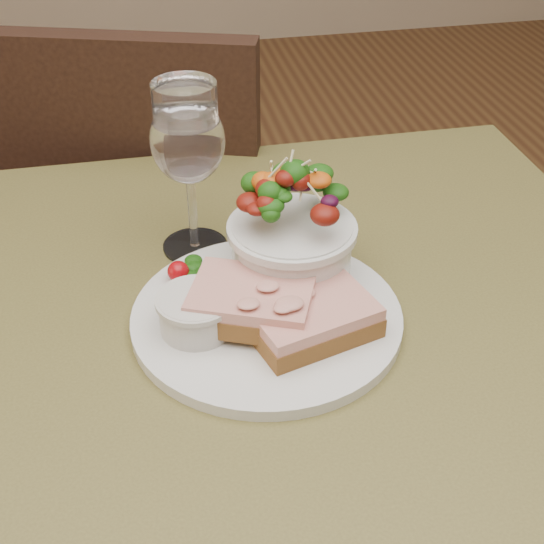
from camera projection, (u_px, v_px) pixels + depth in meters
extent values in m
cube|color=#4E4721|center=(279.00, 358.00, 0.72)|extent=(0.80, 0.80, 0.04)
cylinder|color=black|center=(12.00, 423.00, 1.15)|extent=(0.05, 0.05, 0.71)
cylinder|color=black|center=(435.00, 362.00, 1.26)|extent=(0.05, 0.05, 0.71)
cube|color=black|center=(159.00, 247.00, 1.37)|extent=(0.53, 0.53, 0.04)
cube|color=black|center=(114.00, 190.00, 1.08)|extent=(0.41, 0.17, 0.45)
cube|color=black|center=(168.00, 341.00, 1.50)|extent=(0.45, 0.45, 0.45)
cylinder|color=silver|center=(267.00, 317.00, 0.72)|extent=(0.26, 0.26, 0.01)
cube|color=#492E13|center=(310.00, 321.00, 0.69)|extent=(0.13, 0.11, 0.02)
cube|color=beige|center=(310.00, 308.00, 0.68)|extent=(0.13, 0.11, 0.01)
cube|color=#492E13|center=(252.00, 307.00, 0.70)|extent=(0.13, 0.12, 0.02)
cube|color=beige|center=(252.00, 293.00, 0.69)|extent=(0.13, 0.12, 0.01)
cylinder|color=beige|center=(196.00, 313.00, 0.69)|extent=(0.07, 0.07, 0.04)
cylinder|color=olive|center=(195.00, 300.00, 0.68)|extent=(0.06, 0.06, 0.01)
cylinder|color=silver|center=(292.00, 250.00, 0.75)|extent=(0.12, 0.12, 0.06)
ellipsoid|color=#0A3609|center=(293.00, 202.00, 0.72)|extent=(0.11, 0.11, 0.06)
ellipsoid|color=#0A3609|center=(192.00, 268.00, 0.77)|extent=(0.04, 0.04, 0.01)
sphere|color=#98080E|center=(178.00, 272.00, 0.75)|extent=(0.02, 0.02, 0.02)
cylinder|color=white|center=(195.00, 246.00, 0.83)|extent=(0.07, 0.07, 0.00)
cylinder|color=white|center=(192.00, 209.00, 0.80)|extent=(0.01, 0.01, 0.09)
ellipsoid|color=white|center=(187.00, 140.00, 0.75)|extent=(0.08, 0.08, 0.09)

